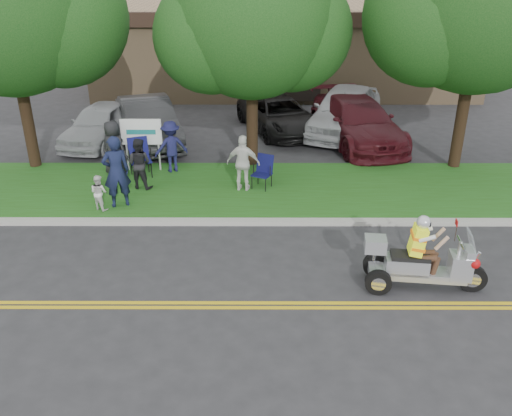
{
  "coord_description": "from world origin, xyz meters",
  "views": [
    {
      "loc": [
        0.67,
        -9.37,
        6.37
      ],
      "look_at": [
        0.64,
        2.0,
        0.96
      ],
      "focal_mm": 38.0,
      "sensor_mm": 36.0,
      "label": 1
    }
  ],
  "objects_px": {
    "spectator_adult_left": "(116,172)",
    "parked_car_mid": "(279,115)",
    "parked_car_left": "(148,122)",
    "parked_car_right": "(357,121)",
    "parked_car_far_left": "(101,124)",
    "lawn_chair_a": "(263,169)",
    "spectator_adult_right": "(243,163)",
    "parked_car_far_right": "(345,110)",
    "trike_scooter": "(419,263)",
    "spectator_adult_mid": "(139,163)",
    "lawn_chair_b": "(139,155)"
  },
  "relations": [
    {
      "from": "spectator_adult_left",
      "to": "parked_car_left",
      "type": "xyz_separation_m",
      "value": [
        -0.2,
        5.55,
        -0.28
      ]
    },
    {
      "from": "parked_car_far_left",
      "to": "parked_car_right",
      "type": "xyz_separation_m",
      "value": [
        9.26,
        0.02,
        0.09
      ]
    },
    {
      "from": "lawn_chair_a",
      "to": "parked_car_left",
      "type": "height_order",
      "value": "parked_car_left"
    },
    {
      "from": "trike_scooter",
      "to": "parked_car_mid",
      "type": "height_order",
      "value": "trike_scooter"
    },
    {
      "from": "trike_scooter",
      "to": "spectator_adult_right",
      "type": "bearing_deg",
      "value": 134.15
    },
    {
      "from": "spectator_adult_left",
      "to": "spectator_adult_mid",
      "type": "relative_size",
      "value": 1.32
    },
    {
      "from": "trike_scooter",
      "to": "parked_car_left",
      "type": "relative_size",
      "value": 0.52
    },
    {
      "from": "spectator_adult_right",
      "to": "parked_car_far_right",
      "type": "bearing_deg",
      "value": -113.17
    },
    {
      "from": "spectator_adult_mid",
      "to": "lawn_chair_a",
      "type": "bearing_deg",
      "value": -163.42
    },
    {
      "from": "parked_car_left",
      "to": "trike_scooter",
      "type": "bearing_deg",
      "value": -72.31
    },
    {
      "from": "parked_car_far_left",
      "to": "parked_car_right",
      "type": "height_order",
      "value": "parked_car_right"
    },
    {
      "from": "trike_scooter",
      "to": "parked_car_mid",
      "type": "xyz_separation_m",
      "value": [
        -2.49,
        10.81,
        0.07
      ]
    },
    {
      "from": "parked_car_mid",
      "to": "parked_car_right",
      "type": "relative_size",
      "value": 0.85
    },
    {
      "from": "spectator_adult_left",
      "to": "parked_car_far_left",
      "type": "xyz_separation_m",
      "value": [
        -1.93,
        5.62,
        -0.37
      ]
    },
    {
      "from": "spectator_adult_right",
      "to": "parked_car_mid",
      "type": "xyz_separation_m",
      "value": [
        1.23,
        5.94,
        -0.27
      ]
    },
    {
      "from": "lawn_chair_a",
      "to": "spectator_adult_mid",
      "type": "bearing_deg",
      "value": -152.38
    },
    {
      "from": "spectator_adult_mid",
      "to": "parked_car_far_right",
      "type": "height_order",
      "value": "parked_car_far_right"
    },
    {
      "from": "lawn_chair_b",
      "to": "spectator_adult_left",
      "type": "bearing_deg",
      "value": -114.72
    },
    {
      "from": "parked_car_right",
      "to": "parked_car_far_right",
      "type": "relative_size",
      "value": 1.06
    },
    {
      "from": "trike_scooter",
      "to": "spectator_adult_mid",
      "type": "relative_size",
      "value": 1.7
    },
    {
      "from": "lawn_chair_a",
      "to": "spectator_adult_right",
      "type": "bearing_deg",
      "value": -131.66
    },
    {
      "from": "parked_car_left",
      "to": "parked_car_right",
      "type": "distance_m",
      "value": 7.52
    },
    {
      "from": "trike_scooter",
      "to": "parked_car_mid",
      "type": "relative_size",
      "value": 0.54
    },
    {
      "from": "parked_car_far_left",
      "to": "lawn_chair_b",
      "type": "bearing_deg",
      "value": -47.2
    },
    {
      "from": "spectator_adult_right",
      "to": "lawn_chair_b",
      "type": "bearing_deg",
      "value": -9.92
    },
    {
      "from": "parked_car_right",
      "to": "parked_car_far_right",
      "type": "distance_m",
      "value": 1.21
    },
    {
      "from": "spectator_adult_mid",
      "to": "parked_car_mid",
      "type": "relative_size",
      "value": 0.32
    },
    {
      "from": "trike_scooter",
      "to": "lawn_chair_a",
      "type": "height_order",
      "value": "trike_scooter"
    },
    {
      "from": "parked_car_right",
      "to": "parked_car_far_left",
      "type": "bearing_deg",
      "value": 167.86
    },
    {
      "from": "spectator_adult_left",
      "to": "parked_car_far_right",
      "type": "bearing_deg",
      "value": -158.51
    },
    {
      "from": "parked_car_far_left",
      "to": "spectator_adult_mid",
      "type": "bearing_deg",
      "value": -51.3
    },
    {
      "from": "lawn_chair_b",
      "to": "parked_car_right",
      "type": "bearing_deg",
      "value": 4.03
    },
    {
      "from": "parked_car_far_right",
      "to": "lawn_chair_a",
      "type": "bearing_deg",
      "value": -98.72
    },
    {
      "from": "spectator_adult_right",
      "to": "parked_car_left",
      "type": "relative_size",
      "value": 0.33
    },
    {
      "from": "spectator_adult_mid",
      "to": "spectator_adult_right",
      "type": "xyz_separation_m",
      "value": [
        3.0,
        -0.15,
        0.07
      ]
    },
    {
      "from": "trike_scooter",
      "to": "spectator_adult_left",
      "type": "height_order",
      "value": "spectator_adult_left"
    },
    {
      "from": "trike_scooter",
      "to": "spectator_adult_left",
      "type": "relative_size",
      "value": 1.29
    },
    {
      "from": "trike_scooter",
      "to": "spectator_adult_right",
      "type": "distance_m",
      "value": 6.14
    },
    {
      "from": "parked_car_far_right",
      "to": "parked_car_far_left",
      "type": "bearing_deg",
      "value": -151.28
    },
    {
      "from": "spectator_adult_left",
      "to": "parked_car_left",
      "type": "bearing_deg",
      "value": -110.45
    },
    {
      "from": "parked_car_mid",
      "to": "parked_car_right",
      "type": "xyz_separation_m",
      "value": [
        2.76,
        -1.39,
        0.15
      ]
    },
    {
      "from": "parked_car_mid",
      "to": "parked_car_far_left",
      "type": "bearing_deg",
      "value": 172.5
    },
    {
      "from": "spectator_adult_left",
      "to": "parked_car_mid",
      "type": "relative_size",
      "value": 0.42
    },
    {
      "from": "spectator_adult_left",
      "to": "spectator_adult_mid",
      "type": "distance_m",
      "value": 1.3
    },
    {
      "from": "parked_car_far_right",
      "to": "spectator_adult_left",
      "type": "bearing_deg",
      "value": -114.88
    },
    {
      "from": "trike_scooter",
      "to": "lawn_chair_b",
      "type": "relative_size",
      "value": 2.19
    },
    {
      "from": "trike_scooter",
      "to": "parked_car_right",
      "type": "relative_size",
      "value": 0.46
    },
    {
      "from": "parked_car_left",
      "to": "parked_car_right",
      "type": "bearing_deg",
      "value": -19.49
    },
    {
      "from": "parked_car_right",
      "to": "parked_car_left",
      "type": "bearing_deg",
      "value": 168.41
    },
    {
      "from": "parked_car_far_left",
      "to": "parked_car_far_right",
      "type": "xyz_separation_m",
      "value": [
        9.0,
        1.2,
        0.18
      ]
    }
  ]
}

